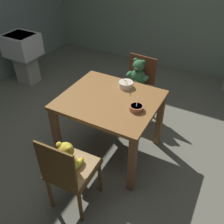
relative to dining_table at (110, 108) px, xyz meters
The scene contains 7 objects.
ground_plane 0.65m from the dining_table, ahead, with size 5.20×5.20×0.04m.
dining_table is the anchor object (origin of this frame).
teddy_chair_near_front 0.80m from the dining_table, 87.67° to the right, with size 0.41×0.43×0.89m.
teddy_chair_far_center 0.79m from the dining_table, 91.34° to the left, with size 0.44×0.40×0.86m.
porridge_bowl_white_far_center 0.33m from the dining_table, 80.47° to the left, with size 0.16×0.17×0.14m.
porridge_bowl_terracotta_near_right 0.36m from the dining_table, ahead, with size 0.14×0.15×0.12m.
sink_basin 2.20m from the dining_table, 158.86° to the left, with size 0.51×0.44×0.84m.
Camera 1 is at (1.03, -1.86, 2.19)m, focal length 39.37 mm.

